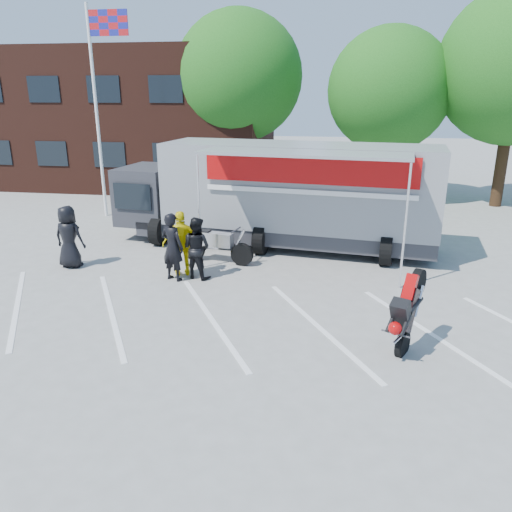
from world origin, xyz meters
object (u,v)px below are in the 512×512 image
(flagpole, at_px, (100,87))
(spectator_hivis, at_px, (182,244))
(spectator_leather_c, at_px, (196,248))
(parked_motorcycle, at_px, (218,262))
(spectator_leather_b, at_px, (172,247))
(tree_mid, at_px, (389,90))
(transporter_truck, at_px, (283,246))
(spectator_leather_a, at_px, (69,237))
(tree_left, at_px, (239,77))
(stunt_bike_rider, at_px, (411,343))

(flagpole, xyz_separation_m, spectator_hivis, (4.97, -6.31, -4.14))
(spectator_leather_c, bearing_deg, parked_motorcycle, -81.84)
(spectator_leather_b, xyz_separation_m, spectator_leather_c, (0.59, 0.27, -0.08))
(tree_mid, relative_size, parked_motorcycle, 3.36)
(flagpole, xyz_separation_m, spectator_leather_b, (4.83, -6.71, -4.12))
(transporter_truck, distance_m, spectator_leather_b, 4.51)
(tree_mid, distance_m, spectator_leather_b, 13.94)
(parked_motorcycle, bearing_deg, flagpole, 59.19)
(spectator_leather_a, bearing_deg, flagpole, -70.18)
(transporter_truck, bearing_deg, spectator_leather_c, -114.14)
(spectator_leather_c, xyz_separation_m, spectator_hivis, (-0.45, 0.14, 0.06))
(spectator_hivis, bearing_deg, spectator_leather_b, 50.83)
(flagpole, bearing_deg, transporter_truck, -22.96)
(flagpole, distance_m, spectator_leather_c, 9.41)
(parked_motorcycle, xyz_separation_m, spectator_leather_b, (-0.86, -1.59, 0.93))
(tree_mid, bearing_deg, spectator_leather_c, -116.97)
(tree_left, distance_m, stunt_bike_rider, 17.68)
(tree_left, bearing_deg, spectator_leather_c, -84.60)
(transporter_truck, height_order, spectator_leather_b, spectator_leather_b)
(spectator_hivis, bearing_deg, spectator_leather_c, 142.65)
(transporter_truck, relative_size, spectator_hivis, 5.78)
(transporter_truck, xyz_separation_m, spectator_leather_c, (-2.02, -3.29, 0.86))
(stunt_bike_rider, distance_m, spectator_leather_b, 6.59)
(tree_left, relative_size, spectator_leather_a, 4.75)
(tree_left, xyz_separation_m, parked_motorcycle, (1.44, -11.12, -5.57))
(stunt_bike_rider, bearing_deg, transporter_truck, 144.05)
(parked_motorcycle, xyz_separation_m, spectator_hivis, (-0.72, -1.19, 0.91))
(flagpole, relative_size, spectator_hivis, 4.39)
(transporter_truck, relative_size, parked_motorcycle, 4.61)
(stunt_bike_rider, relative_size, spectator_leather_a, 0.98)
(spectator_leather_b, xyz_separation_m, spectator_hivis, (0.14, 0.40, -0.02))
(spectator_leather_b, bearing_deg, tree_left, -64.40)
(flagpole, relative_size, tree_left, 0.93)
(tree_left, distance_m, spectator_hivis, 13.18)
(flagpole, bearing_deg, spectator_leather_a, -75.92)
(tree_mid, relative_size, spectator_leather_a, 4.22)
(spectator_leather_c, height_order, spectator_hivis, spectator_hivis)
(tree_left, relative_size, transporter_truck, 0.82)
(tree_left, relative_size, spectator_hivis, 4.74)
(parked_motorcycle, bearing_deg, transporter_truck, -30.58)
(transporter_truck, height_order, parked_motorcycle, transporter_truck)
(tree_left, bearing_deg, spectator_leather_a, -102.50)
(transporter_truck, height_order, spectator_leather_c, spectator_leather_c)
(flagpole, relative_size, spectator_leather_b, 4.29)
(tree_left, xyz_separation_m, tree_mid, (7.00, -1.00, -0.62))
(spectator_hivis, bearing_deg, spectator_leather_a, -22.77)
(flagpole, xyz_separation_m, tree_left, (4.24, 6.00, 0.51))
(parked_motorcycle, distance_m, spectator_hivis, 1.66)
(tree_mid, xyz_separation_m, transporter_truck, (-3.80, -8.15, -4.94))
(flagpole, bearing_deg, spectator_leather_b, -54.25)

